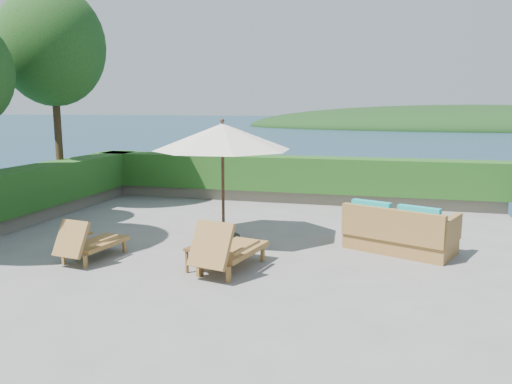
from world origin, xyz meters
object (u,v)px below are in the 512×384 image
(side_table, at_px, (200,252))
(wicker_loveseat, at_px, (399,232))
(lounge_left, at_px, (90,242))
(lounge_right, at_px, (227,249))
(patio_umbrella, at_px, (222,138))

(side_table, distance_m, wicker_loveseat, 3.95)
(lounge_left, height_order, side_table, lounge_left)
(lounge_right, height_order, wicker_loveseat, wicker_loveseat)
(lounge_right, xyz_separation_m, wicker_loveseat, (2.87, 1.99, -0.02))
(patio_umbrella, bearing_deg, lounge_left, -135.04)
(lounge_right, relative_size, side_table, 3.51)
(patio_umbrella, height_order, lounge_right, patio_umbrella)
(lounge_right, distance_m, wicker_loveseat, 3.49)
(patio_umbrella, relative_size, wicker_loveseat, 1.60)
(side_table, xyz_separation_m, wicker_loveseat, (3.32, 2.14, 0.03))
(lounge_left, xyz_separation_m, wicker_loveseat, (5.53, 2.03, 0.04))
(lounge_left, relative_size, wicker_loveseat, 0.67)
(patio_umbrella, xyz_separation_m, side_table, (0.26, -2.05, -1.81))
(lounge_left, bearing_deg, wicker_loveseat, 28.99)
(wicker_loveseat, bearing_deg, lounge_left, -137.38)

